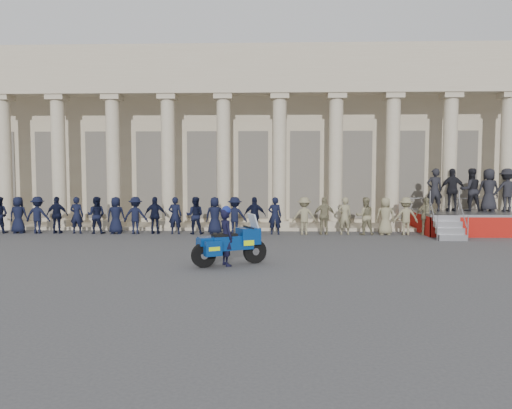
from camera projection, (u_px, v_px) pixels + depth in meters
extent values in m
plane|color=#3F3F42|center=(240.00, 261.00, 15.42)|extent=(90.00, 90.00, 0.00)
cube|color=tan|center=(257.00, 142.00, 30.06)|extent=(40.00, 10.00, 9.00)
cube|color=tan|center=(252.00, 226.00, 24.18)|extent=(40.00, 2.60, 0.15)
cube|color=tan|center=(251.00, 83.00, 22.92)|extent=(35.80, 1.00, 1.00)
cube|color=tan|center=(251.00, 59.00, 22.84)|extent=(35.80, 1.00, 1.20)
cube|color=tan|center=(7.00, 222.00, 23.77)|extent=(0.90, 0.90, 0.30)
cylinder|color=tan|center=(5.00, 160.00, 23.57)|extent=(0.64, 0.64, 5.60)
cube|color=tan|center=(2.00, 98.00, 23.36)|extent=(0.85, 0.85, 0.24)
cube|color=tan|center=(60.00, 223.00, 23.68)|extent=(0.90, 0.90, 0.30)
cylinder|color=tan|center=(59.00, 160.00, 23.48)|extent=(0.64, 0.64, 5.60)
cube|color=tan|center=(57.00, 98.00, 23.27)|extent=(0.85, 0.85, 0.24)
cube|color=tan|center=(115.00, 223.00, 23.59)|extent=(0.90, 0.90, 0.30)
cylinder|color=tan|center=(113.00, 160.00, 23.39)|extent=(0.64, 0.64, 5.60)
cube|color=tan|center=(112.00, 97.00, 23.18)|extent=(0.85, 0.85, 0.24)
cube|color=tan|center=(169.00, 223.00, 23.50)|extent=(0.90, 0.90, 0.30)
cylinder|color=tan|center=(168.00, 160.00, 23.30)|extent=(0.64, 0.64, 5.60)
cube|color=tan|center=(168.00, 97.00, 23.10)|extent=(0.85, 0.85, 0.24)
cube|color=tan|center=(224.00, 223.00, 23.42)|extent=(0.90, 0.90, 0.30)
cylinder|color=tan|center=(224.00, 160.00, 23.21)|extent=(0.64, 0.64, 5.60)
cube|color=tan|center=(223.00, 97.00, 23.01)|extent=(0.85, 0.85, 0.24)
cube|color=tan|center=(279.00, 223.00, 23.33)|extent=(0.90, 0.90, 0.30)
cylinder|color=tan|center=(279.00, 160.00, 23.12)|extent=(0.64, 0.64, 5.60)
cube|color=tan|center=(280.00, 97.00, 22.92)|extent=(0.85, 0.85, 0.24)
cube|color=tan|center=(335.00, 224.00, 23.24)|extent=(0.90, 0.90, 0.30)
cylinder|color=tan|center=(336.00, 160.00, 23.03)|extent=(0.64, 0.64, 5.60)
cube|color=tan|center=(336.00, 96.00, 22.83)|extent=(0.85, 0.85, 0.24)
cube|color=tan|center=(391.00, 224.00, 23.15)|extent=(0.90, 0.90, 0.30)
cylinder|color=tan|center=(392.00, 160.00, 22.94)|extent=(0.64, 0.64, 5.60)
cube|color=tan|center=(394.00, 96.00, 22.74)|extent=(0.85, 0.85, 0.24)
cube|color=tan|center=(448.00, 224.00, 23.06)|extent=(0.90, 0.90, 0.30)
cylinder|color=tan|center=(450.00, 160.00, 22.85)|extent=(0.64, 0.64, 5.60)
cube|color=tan|center=(451.00, 96.00, 22.65)|extent=(0.85, 0.85, 0.24)
cube|color=tan|center=(505.00, 224.00, 22.97)|extent=(0.90, 0.90, 0.30)
cylinder|color=tan|center=(507.00, 160.00, 22.76)|extent=(0.64, 0.64, 5.60)
cube|color=tan|center=(509.00, 95.00, 22.56)|extent=(0.85, 0.85, 0.24)
cube|color=black|center=(1.00, 175.00, 25.67)|extent=(1.30, 0.12, 4.20)
cube|color=black|center=(51.00, 175.00, 25.59)|extent=(1.30, 0.12, 4.20)
cube|color=black|center=(101.00, 175.00, 25.50)|extent=(1.30, 0.12, 4.20)
cube|color=black|center=(151.00, 175.00, 25.41)|extent=(1.30, 0.12, 4.20)
cube|color=black|center=(202.00, 175.00, 25.32)|extent=(1.30, 0.12, 4.20)
cube|color=black|center=(253.00, 175.00, 25.23)|extent=(1.30, 0.12, 4.20)
cube|color=black|center=(305.00, 175.00, 25.14)|extent=(1.30, 0.12, 4.20)
cube|color=black|center=(357.00, 175.00, 25.05)|extent=(1.30, 0.12, 4.20)
cube|color=black|center=(409.00, 175.00, 24.96)|extent=(1.30, 0.12, 4.20)
cube|color=black|center=(461.00, 175.00, 24.87)|extent=(1.30, 0.12, 4.20)
imported|color=black|center=(18.00, 215.00, 22.05)|extent=(0.80, 0.52, 1.63)
imported|color=black|center=(38.00, 215.00, 22.02)|extent=(1.05, 0.61, 1.63)
imported|color=black|center=(57.00, 215.00, 21.99)|extent=(0.95, 0.40, 1.63)
imported|color=black|center=(77.00, 215.00, 21.96)|extent=(0.59, 0.39, 1.63)
imported|color=black|center=(96.00, 215.00, 21.93)|extent=(0.79, 0.62, 1.63)
imported|color=black|center=(116.00, 215.00, 21.90)|extent=(0.80, 0.52, 1.63)
imported|color=black|center=(136.00, 215.00, 21.87)|extent=(1.05, 0.61, 1.63)
imported|color=black|center=(155.00, 215.00, 21.84)|extent=(0.95, 0.40, 1.63)
imported|color=black|center=(175.00, 215.00, 21.81)|extent=(0.59, 0.39, 1.63)
imported|color=black|center=(195.00, 216.00, 21.78)|extent=(0.79, 0.62, 1.63)
imported|color=black|center=(215.00, 216.00, 21.75)|extent=(0.80, 0.52, 1.63)
imported|color=black|center=(235.00, 216.00, 21.72)|extent=(1.05, 0.61, 1.63)
imported|color=black|center=(255.00, 216.00, 21.69)|extent=(0.95, 0.40, 1.63)
imported|color=black|center=(275.00, 216.00, 21.66)|extent=(0.59, 0.39, 1.63)
imported|color=#7E7657|center=(304.00, 216.00, 21.62)|extent=(1.05, 0.61, 1.63)
imported|color=#7E7657|center=(324.00, 216.00, 21.59)|extent=(0.95, 0.40, 1.63)
imported|color=#7E7657|center=(345.00, 216.00, 21.56)|extent=(0.59, 0.39, 1.63)
imported|color=#7E7657|center=(365.00, 216.00, 21.53)|extent=(0.79, 0.62, 1.63)
imported|color=#7E7657|center=(385.00, 216.00, 21.50)|extent=(0.80, 0.52, 1.63)
imported|color=#7E7657|center=(406.00, 216.00, 21.47)|extent=(1.05, 0.61, 1.63)
imported|color=#7E7657|center=(426.00, 216.00, 21.44)|extent=(0.95, 0.40, 1.63)
cube|color=gray|center=(472.00, 213.00, 22.24)|extent=(4.68, 3.35, 0.10)
cube|color=#A1130D|center=(487.00, 228.00, 20.63)|extent=(4.68, 0.04, 0.85)
cube|color=#A1130D|center=(419.00, 223.00, 22.35)|extent=(0.04, 3.35, 0.85)
cube|color=gray|center=(452.00, 238.00, 19.79)|extent=(1.10, 0.28, 0.24)
cube|color=gray|center=(450.00, 231.00, 20.05)|extent=(1.10, 0.28, 0.24)
cube|color=gray|center=(448.00, 224.00, 20.32)|extent=(1.10, 0.28, 0.24)
cube|color=gray|center=(446.00, 218.00, 20.58)|extent=(1.10, 0.28, 0.24)
cylinder|color=gray|center=(459.00, 198.00, 23.82)|extent=(4.68, 0.04, 0.04)
imported|color=black|center=(435.00, 190.00, 22.43)|extent=(0.70, 0.46, 1.92)
imported|color=black|center=(453.00, 190.00, 22.40)|extent=(1.13, 0.47, 1.92)
imported|color=black|center=(471.00, 190.00, 22.37)|extent=(0.93, 0.73, 1.92)
imported|color=black|center=(489.00, 190.00, 22.34)|extent=(0.94, 0.61, 1.92)
imported|color=black|center=(507.00, 190.00, 22.32)|extent=(1.24, 0.71, 1.92)
cylinder|color=black|center=(255.00, 251.00, 15.02)|extent=(0.71, 0.46, 0.71)
cylinder|color=black|center=(204.00, 255.00, 14.34)|extent=(0.71, 0.46, 0.71)
cube|color=navy|center=(231.00, 243.00, 14.68)|extent=(1.32, 0.97, 0.41)
cube|color=navy|center=(248.00, 236.00, 14.89)|extent=(0.79, 0.77, 0.49)
cube|color=silver|center=(248.00, 244.00, 14.91)|extent=(0.36, 0.40, 0.13)
cube|color=#B2BFCC|center=(254.00, 223.00, 14.94)|extent=(0.43, 0.55, 0.58)
cube|color=black|center=(225.00, 236.00, 14.57)|extent=(0.79, 0.65, 0.11)
cube|color=navy|center=(205.00, 241.00, 14.33)|extent=(0.50, 0.50, 0.24)
cube|color=navy|center=(213.00, 248.00, 14.07)|extent=(0.54, 0.43, 0.43)
cube|color=#BBEB0C|center=(213.00, 248.00, 14.07)|extent=(0.41, 0.38, 0.11)
cube|color=navy|center=(205.00, 245.00, 14.70)|extent=(0.54, 0.43, 0.43)
cube|color=#BBEB0C|center=(205.00, 245.00, 14.70)|extent=(0.41, 0.38, 0.11)
cylinder|color=silver|center=(211.00, 254.00, 14.71)|extent=(0.63, 0.39, 0.11)
cylinder|color=black|center=(248.00, 227.00, 14.87)|extent=(0.38, 0.69, 0.04)
imported|color=black|center=(226.00, 237.00, 14.60)|extent=(0.63, 0.73, 1.68)
sphere|color=navy|center=(226.00, 210.00, 14.54)|extent=(0.28, 0.28, 0.28)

